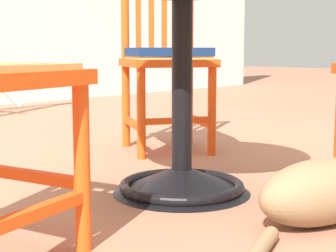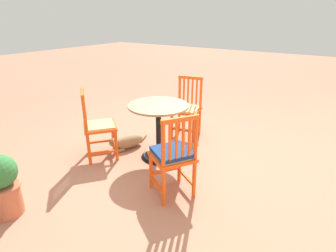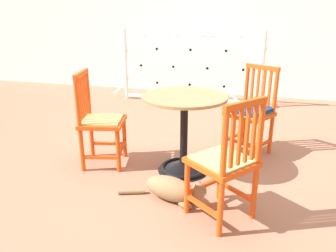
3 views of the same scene
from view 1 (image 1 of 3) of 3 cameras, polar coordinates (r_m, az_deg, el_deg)
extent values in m
plane|color=#A36B51|center=(1.94, 0.66, -6.82)|extent=(24.00, 24.00, 0.00)
cone|color=black|center=(1.90, 1.38, -5.55)|extent=(0.48, 0.48, 0.10)
torus|color=black|center=(1.91, 1.37, -6.28)|extent=(0.44, 0.44, 0.04)
cylinder|color=black|center=(1.85, 1.41, 4.19)|extent=(0.07, 0.07, 0.66)
cylinder|color=#E04C14|center=(2.56, 4.62, 1.92)|extent=(0.04, 0.04, 0.45)
cylinder|color=#E04C14|center=(2.46, -2.82, 1.69)|extent=(0.04, 0.04, 0.45)
cylinder|color=#E04C14|center=(2.86, 2.26, 7.20)|extent=(0.04, 0.04, 0.91)
cylinder|color=#E04C14|center=(2.78, -4.47, 7.16)|extent=(0.04, 0.04, 0.91)
cube|color=#E04C14|center=(2.73, 3.34, 0.51)|extent=(0.20, 0.30, 0.03)
cube|color=#E04C14|center=(2.63, -3.65, 0.25)|extent=(0.20, 0.30, 0.03)
cube|color=#E04C14|center=(2.51, 0.97, 0.56)|extent=(0.30, 0.20, 0.03)
cube|color=#E04C14|center=(2.65, -0.10, 6.65)|extent=(0.55, 0.55, 0.04)
cube|color=tan|center=(2.65, -0.10, 7.12)|extent=(0.48, 0.48, 0.02)
cube|color=#E04C14|center=(2.85, 0.96, 11.73)|extent=(0.03, 0.03, 0.39)
cube|color=#E04C14|center=(2.83, -0.39, 11.76)|extent=(0.03, 0.03, 0.39)
cube|color=#E04C14|center=(2.81, -1.75, 11.78)|extent=(0.03, 0.03, 0.39)
cube|color=#E04C14|center=(2.80, -3.13, 11.79)|extent=(0.03, 0.03, 0.39)
cube|color=navy|center=(2.65, -0.10, 7.77)|extent=(0.50, 0.50, 0.04)
cylinder|color=#E04C14|center=(1.35, -8.99, -3.71)|extent=(0.04, 0.04, 0.45)
cube|color=#E04C14|center=(1.24, -13.85, -8.89)|extent=(0.34, 0.10, 0.03)
cube|color=#E04C14|center=(1.47, -14.17, -5.08)|extent=(0.10, 0.34, 0.03)
ellipsoid|color=#8E704C|center=(1.62, 15.77, -6.62)|extent=(0.48, 0.32, 0.19)
cylinder|color=#8E704C|center=(1.37, 9.73, -12.43)|extent=(0.22, 0.11, 0.04)
camera|label=2|loc=(5.25, 4.46, 22.02)|focal=29.22mm
camera|label=3|loc=(2.68, 82.76, 21.58)|focal=34.98mm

